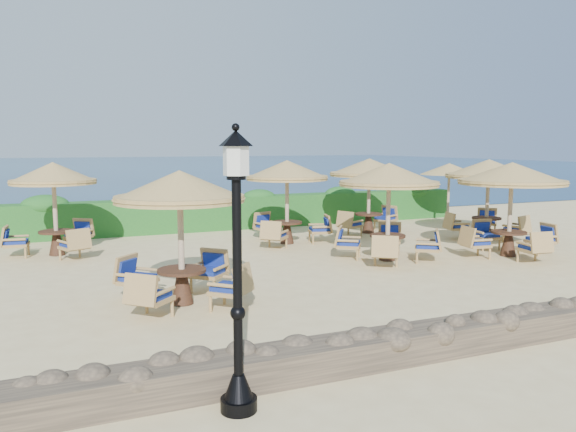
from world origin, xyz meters
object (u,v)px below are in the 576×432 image
(cafe_set_6, at_px, (488,181))
(extra_parasol, at_px, (449,169))
(lamp_post, at_px, (237,283))
(cafe_set_0, at_px, (180,216))
(cafe_set_1, at_px, (389,195))
(cafe_set_4, at_px, (287,185))
(cafe_set_5, at_px, (369,177))
(cafe_set_2, at_px, (511,191))
(cafe_set_3, at_px, (54,193))

(cafe_set_6, bearing_deg, extra_parasol, 72.00)
(lamp_post, xyz_separation_m, extra_parasol, (12.60, 12.00, 0.62))
(lamp_post, height_order, extra_parasol, lamp_post)
(cafe_set_0, relative_size, cafe_set_1, 0.98)
(cafe_set_4, xyz_separation_m, cafe_set_5, (3.50, 0.86, 0.15))
(cafe_set_2, height_order, cafe_set_4, same)
(cafe_set_1, height_order, cafe_set_3, same)
(cafe_set_3, bearing_deg, cafe_set_5, 0.33)
(cafe_set_1, relative_size, cafe_set_2, 0.92)
(cafe_set_1, height_order, cafe_set_2, same)
(cafe_set_3, height_order, cafe_set_5, same)
(cafe_set_0, relative_size, cafe_set_5, 0.93)
(lamp_post, distance_m, cafe_set_1, 9.33)
(cafe_set_2, relative_size, cafe_set_4, 1.08)
(cafe_set_1, distance_m, cafe_set_6, 5.41)
(lamp_post, height_order, cafe_set_0, lamp_post)
(lamp_post, distance_m, cafe_set_0, 4.75)
(cafe_set_1, xyz_separation_m, cafe_set_6, (5.09, 1.84, 0.12))
(cafe_set_2, bearing_deg, cafe_set_4, 139.54)
(cafe_set_0, bearing_deg, cafe_set_4, 50.43)
(lamp_post, bearing_deg, cafe_set_0, 85.86)
(extra_parasol, bearing_deg, cafe_set_2, -114.01)
(extra_parasol, xyz_separation_m, cafe_set_5, (-4.21, -0.90, -0.15))
(extra_parasol, height_order, cafe_set_0, cafe_set_0)
(extra_parasol, xyz_separation_m, cafe_set_6, (-1.10, -3.39, -0.25))
(lamp_post, bearing_deg, cafe_set_6, 36.82)
(cafe_set_3, distance_m, cafe_set_5, 10.30)
(cafe_set_4, bearing_deg, lamp_post, -115.53)
(lamp_post, relative_size, cafe_set_5, 1.16)
(cafe_set_3, bearing_deg, extra_parasol, 3.80)
(cafe_set_4, distance_m, cafe_set_6, 6.81)
(cafe_set_0, height_order, cafe_set_5, same)
(extra_parasol, xyz_separation_m, cafe_set_3, (-14.51, -0.96, -0.38))
(cafe_set_0, distance_m, cafe_set_3, 6.69)
(cafe_set_2, height_order, cafe_set_6, same)
(cafe_set_0, height_order, cafe_set_3, same)
(lamp_post, relative_size, cafe_set_3, 1.20)
(cafe_set_1, xyz_separation_m, cafe_set_5, (1.98, 4.33, 0.22))
(cafe_set_1, bearing_deg, cafe_set_2, -13.09)
(lamp_post, bearing_deg, cafe_set_1, 46.55)
(cafe_set_0, distance_m, cafe_set_4, 7.14)
(cafe_set_5, relative_size, cafe_set_6, 0.99)
(cafe_set_0, relative_size, cafe_set_6, 0.93)
(lamp_post, distance_m, extra_parasol, 17.41)
(cafe_set_0, xyz_separation_m, cafe_set_6, (11.15, 3.87, 0.17))
(extra_parasol, bearing_deg, cafe_set_5, -167.87)
(cafe_set_0, bearing_deg, cafe_set_6, 19.15)
(cafe_set_2, distance_m, cafe_set_4, 6.60)
(cafe_set_6, bearing_deg, cafe_set_4, 166.16)
(extra_parasol, relative_size, cafe_set_5, 0.84)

